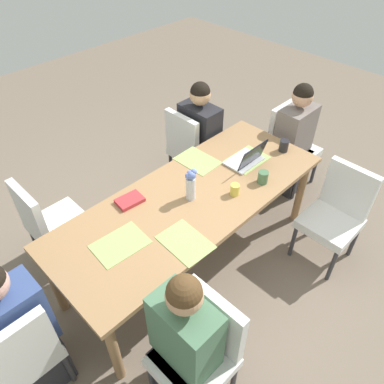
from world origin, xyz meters
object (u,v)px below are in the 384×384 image
(person_head_left_left_near, at_px, (292,145))
(chair_near_left_mid, at_px, (190,146))
(flower_vase, at_px, (191,182))
(coffee_mug_centre_left, at_px, (235,190))
(chair_far_right_near, at_px, (201,347))
(book_red_cover, at_px, (130,200))
(chair_far_right_mid, at_px, (337,211))
(chair_near_right_far, at_px, (49,222))
(chair_head_right_left_far, at_px, (19,354))
(chair_head_left_left_near, at_px, (289,142))
(person_head_right_left_far, at_px, (21,336))
(laptop_head_left_left_near, at_px, (247,159))
(coffee_mug_near_left, at_px, (284,146))
(coffee_mug_near_right, at_px, (263,177))
(person_far_right_near, at_px, (186,347))
(dining_table, at_px, (192,204))
(person_near_left_mid, at_px, (199,143))

(person_head_left_left_near, height_order, chair_near_left_mid, person_head_left_left_near)
(flower_vase, distance_m, coffee_mug_centre_left, 0.36)
(chair_far_right_near, bearing_deg, book_red_cover, -107.61)
(chair_far_right_mid, xyz_separation_m, coffee_mug_centre_left, (0.67, -0.59, 0.30))
(chair_near_right_far, height_order, book_red_cover, chair_near_right_far)
(chair_head_right_left_far, bearing_deg, chair_head_left_left_near, -177.56)
(person_head_right_left_far, xyz_separation_m, laptop_head_left_left_near, (-2.10, 0.04, 0.27))
(chair_far_right_mid, relative_size, chair_near_right_far, 1.00)
(laptop_head_left_left_near, bearing_deg, chair_near_right_far, -29.32)
(coffee_mug_near_left, height_order, coffee_mug_near_right, coffee_mug_near_left)
(person_far_right_near, distance_m, chair_near_right_far, 1.55)
(person_head_right_left_far, xyz_separation_m, coffee_mug_near_right, (-1.99, 0.30, 0.27))
(person_head_left_left_near, relative_size, chair_far_right_mid, 1.33)
(dining_table, xyz_separation_m, chair_near_right_far, (0.85, -0.81, -0.18))
(coffee_mug_centre_left, bearing_deg, chair_near_left_mid, -116.11)
(dining_table, xyz_separation_m, person_head_left_left_near, (-1.46, 0.00, -0.15))
(chair_head_left_left_near, xyz_separation_m, chair_far_right_mid, (0.59, 0.87, 0.00))
(person_head_left_left_near, relative_size, chair_near_right_far, 1.33)
(chair_head_left_left_near, distance_m, person_head_left_left_near, 0.10)
(flower_vase, relative_size, laptop_head_left_left_near, 0.88)
(chair_head_right_left_far, relative_size, coffee_mug_near_left, 8.36)
(chair_head_right_left_far, bearing_deg, coffee_mug_centre_left, 175.03)
(chair_head_right_left_far, relative_size, person_head_right_left_far, 0.75)
(dining_table, relative_size, chair_far_right_mid, 2.59)
(chair_far_right_near, bearing_deg, dining_table, -132.12)
(dining_table, height_order, person_far_right_near, person_far_right_near)
(chair_head_left_left_near, bearing_deg, chair_near_right_far, -17.24)
(person_head_left_left_near, height_order, chair_far_right_mid, person_head_left_left_near)
(laptop_head_left_left_near, bearing_deg, coffee_mug_centre_left, 26.09)
(person_head_left_left_near, bearing_deg, person_far_right_near, 18.16)
(dining_table, height_order, chair_head_left_left_near, chair_head_left_left_near)
(chair_head_right_left_far, distance_m, flower_vase, 1.57)
(person_head_left_left_near, relative_size, person_head_right_left_far, 1.00)
(laptop_head_left_left_near, distance_m, coffee_mug_near_left, 0.40)
(person_head_left_left_near, distance_m, person_head_right_left_far, 2.92)
(chair_near_right_far, xyz_separation_m, flower_vase, (-0.83, 0.81, 0.41))
(dining_table, xyz_separation_m, chair_head_right_left_far, (1.53, 0.06, -0.18))
(person_near_left_mid, height_order, coffee_mug_near_left, person_near_left_mid)
(book_red_cover, bearing_deg, coffee_mug_centre_left, 147.47)
(chair_head_left_left_near, height_order, person_head_left_left_near, person_head_left_left_near)
(chair_head_left_left_near, relative_size, coffee_mug_near_right, 8.57)
(flower_vase, xyz_separation_m, coffee_mug_near_left, (-1.03, 0.14, -0.10))
(laptop_head_left_left_near, relative_size, book_red_cover, 1.60)
(coffee_mug_near_left, distance_m, coffee_mug_centre_left, 0.76)
(person_head_left_left_near, height_order, person_head_right_left_far, same)
(chair_near_left_mid, relative_size, person_far_right_near, 0.75)
(chair_near_right_far, bearing_deg, dining_table, 136.39)
(person_head_left_left_near, xyz_separation_m, chair_far_right_near, (2.18, 0.80, -0.03))
(chair_head_left_left_near, relative_size, person_head_right_left_far, 0.75)
(chair_near_right_far, bearing_deg, chair_head_left_left_near, 162.76)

